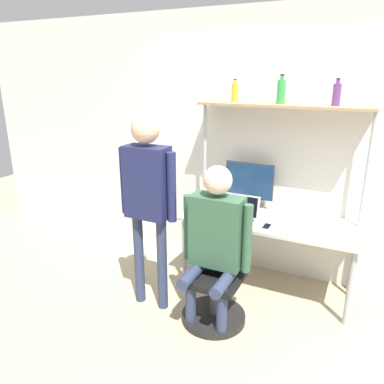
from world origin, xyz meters
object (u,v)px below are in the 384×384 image
Objects in this scene: office_chair at (216,290)px; bottle_purple at (337,94)px; person_seated at (215,235)px; bottle_green at (281,91)px; bottle_amber at (235,92)px; laptop at (240,212)px; cell_phone at (267,227)px; monitor at (249,183)px; person_standing at (148,189)px.

bottle_purple is (0.72, 0.88, 1.64)m from office_chair.
bottle_green is at bearing 75.12° from person_seated.
bottle_purple is 1.06× the size of bottle_amber.
laptop is 0.39× the size of office_chair.
bottle_amber is (-0.20, 0.88, 1.63)m from office_chair.
bottle_purple is at bearing 41.62° from cell_phone.
bottle_purple reaches higher than monitor.
bottle_amber is at bearing 180.00° from bottle_green.
bottle_green is at bearing 96.67° from cell_phone.
bottle_amber reaches higher than monitor.
laptop is (0.03, -0.33, -0.20)m from monitor.
person_seated is at bearing -118.43° from cell_phone.
laptop is at bearing -130.12° from bottle_green.
bottle_amber reaches higher than cell_phone.
laptop is 1.50× the size of bottle_purple.
laptop is 1.60× the size of bottle_amber.
laptop is 1.33× the size of bottle_green.
person_seated is 1.46m from bottle_green.
person_seated is at bearing -128.16° from bottle_purple.
bottle_green reaches higher than bottle_amber.
office_chair is 4.09× the size of bottle_amber.
laptop reaches higher than office_chair.
bottle_amber reaches higher than person_seated.
person_standing is at bearing -133.26° from laptop.
monitor is 1.18m from office_chair.
bottle_purple is at bearing 21.93° from laptop.
person_seated is at bearing 2.75° from person_standing.
bottle_green is 0.45m from bottle_amber.
bottle_amber reaches higher than person_standing.
person_standing is (-0.59, -0.99, 0.14)m from monitor.
bottle_amber is at bearing 102.42° from person_seated.
bottle_green is 1.20× the size of bottle_amber.
monitor is 0.39m from laptop.
bottle_purple reaches higher than bottle_amber.
bottle_green reaches higher than person_standing.
bottle_purple is at bearing -0.00° from bottle_amber.
office_chair reaches higher than cell_phone.
bottle_purple is (0.43, 0.38, 1.17)m from cell_phone.
bottle_green is (-0.48, 0.00, 0.01)m from bottle_purple.
monitor is at bearing 91.83° from office_chair.
office_chair is at bearing -77.00° from bottle_amber.
person_seated is at bearing -89.90° from laptop.
bottle_green is (0.86, 0.95, 0.78)m from person_standing.
cell_phone is 0.64× the size of bottle_purple.
cell_phone is 0.74m from office_chair.
person_seated is at bearing -104.88° from bottle_green.
person_seated reaches higher than cell_phone.
bottle_green is at bearing 74.43° from office_chair.
monitor is at bearing 171.00° from bottle_green.
office_chair is at bearing 89.96° from person_seated.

